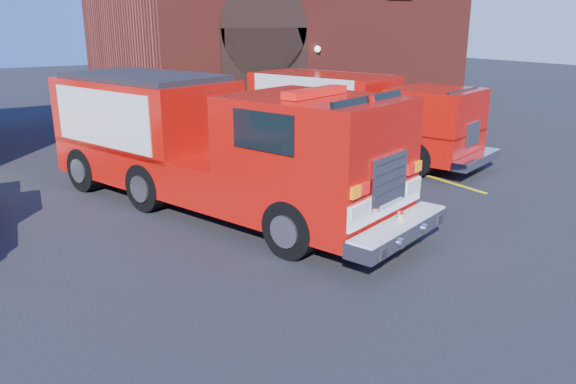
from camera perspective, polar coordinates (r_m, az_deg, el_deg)
ground at (r=11.50m, az=-3.23°, el=-4.72°), size 100.00×100.00×0.00m
parking_stripe_near at (r=16.17m, az=15.41°, el=1.16°), size 0.12×3.00×0.01m
parking_stripe_mid at (r=18.24m, az=8.47°, el=3.36°), size 0.12×3.00×0.01m
parking_stripe_far at (r=20.53m, az=3.00°, el=5.05°), size 0.12×3.00×0.01m
fire_station at (r=27.29m, az=-1.29°, el=17.01°), size 15.20×10.20×8.45m
fire_engine at (r=13.07m, az=-7.86°, el=4.98°), size 5.65×10.16×3.02m
secondary_truck at (r=18.27m, az=6.97°, el=7.91°), size 4.78×8.30×2.57m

